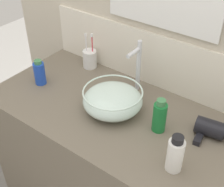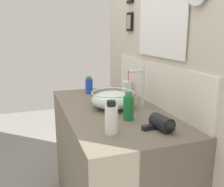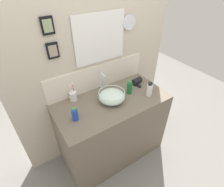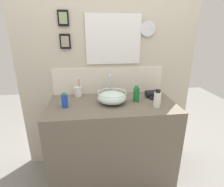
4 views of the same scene
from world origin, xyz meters
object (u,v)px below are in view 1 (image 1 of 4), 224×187
object	(u,v)px
hair_drier	(213,130)
soap_dispenser	(160,116)
glass_bowl_sink	(113,100)
faucet	(137,64)
shampoo_bottle	(175,154)
toothbrush_cup	(90,59)
lotion_bottle	(40,73)

from	to	relation	value
hair_drier	soap_dispenser	size ratio (longest dim) A/B	1.06
glass_bowl_sink	soap_dispenser	bearing A→B (deg)	2.30
faucet	hair_drier	distance (m)	0.48
soap_dispenser	hair_drier	bearing A→B (deg)	26.18
faucet	shampoo_bottle	bearing A→B (deg)	-41.24
toothbrush_cup	shampoo_bottle	size ratio (longest dim) A/B	1.25
hair_drier	shampoo_bottle	xyz separation A→B (m)	(-0.05, -0.26, 0.04)
hair_drier	shampoo_bottle	bearing A→B (deg)	-101.31
faucet	lotion_bottle	size ratio (longest dim) A/B	1.97
soap_dispenser	shampoo_bottle	bearing A→B (deg)	-45.08
hair_drier	soap_dispenser	distance (m)	0.24
faucet	lotion_bottle	bearing A→B (deg)	-149.99
faucet	hair_drier	xyz separation A→B (m)	(0.46, -0.09, -0.12)
glass_bowl_sink	hair_drier	distance (m)	0.47
hair_drier	shampoo_bottle	size ratio (longest dim) A/B	1.04
hair_drier	shampoo_bottle	distance (m)	0.27
glass_bowl_sink	lotion_bottle	bearing A→B (deg)	-173.56
lotion_bottle	faucet	bearing A→B (deg)	30.01
faucet	toothbrush_cup	world-z (taller)	faucet
faucet	soap_dispenser	world-z (taller)	faucet
faucet	hair_drier	bearing A→B (deg)	-11.60
hair_drier	lotion_bottle	xyz separation A→B (m)	(-0.90, -0.16, 0.03)
glass_bowl_sink	soap_dispenser	xyz separation A→B (m)	(0.25, 0.01, 0.02)
toothbrush_cup	glass_bowl_sink	bearing A→B (deg)	-35.04
toothbrush_cup	lotion_bottle	world-z (taller)	toothbrush_cup
glass_bowl_sink	shampoo_bottle	size ratio (longest dim) A/B	1.69
faucet	hair_drier	size ratio (longest dim) A/B	1.59
glass_bowl_sink	faucet	distance (m)	0.23
shampoo_bottle	soap_dispenser	world-z (taller)	shampoo_bottle
faucet	lotion_bottle	world-z (taller)	faucet
glass_bowl_sink	toothbrush_cup	xyz separation A→B (m)	(-0.34, 0.24, -0.01)
hair_drier	glass_bowl_sink	bearing A→B (deg)	-166.11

